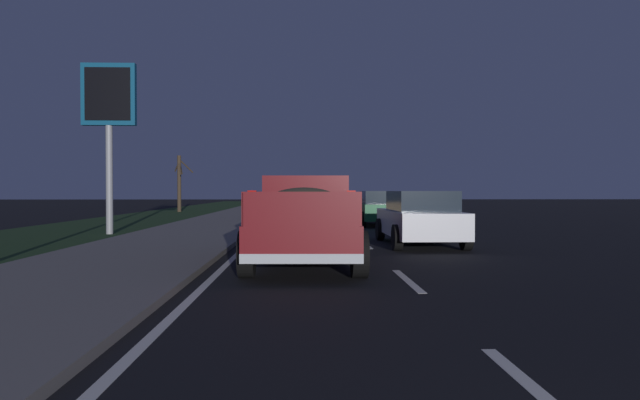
# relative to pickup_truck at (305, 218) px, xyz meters

# --- Properties ---
(ground) EXTENTS (144.00, 144.00, 0.00)m
(ground) POSITION_rel_pickup_truck_xyz_m (16.48, -1.75, -0.98)
(ground) COLOR black
(sidewalk_shoulder) EXTENTS (108.00, 4.00, 0.12)m
(sidewalk_shoulder) POSITION_rel_pickup_truck_xyz_m (16.48, 3.95, -0.92)
(sidewalk_shoulder) COLOR slate
(sidewalk_shoulder) RESTS_ON ground
(grass_verge) EXTENTS (108.00, 6.00, 0.01)m
(grass_verge) POSITION_rel_pickup_truck_xyz_m (16.48, 8.95, -0.98)
(grass_verge) COLOR #1E3819
(grass_verge) RESTS_ON ground
(lane_markings) EXTENTS (108.93, 3.54, 0.01)m
(lane_markings) POSITION_rel_pickup_truck_xyz_m (18.94, 0.76, -0.98)
(lane_markings) COLOR silver
(lane_markings) RESTS_ON ground
(pickup_truck) EXTENTS (5.47, 2.38, 1.87)m
(pickup_truck) POSITION_rel_pickup_truck_xyz_m (0.00, 0.00, 0.00)
(pickup_truck) COLOR maroon
(pickup_truck) RESTS_ON ground
(sedan_tan) EXTENTS (4.45, 2.11, 1.54)m
(sedan_tan) POSITION_rel_pickup_truck_xyz_m (17.09, -0.09, -0.20)
(sedan_tan) COLOR #9E845B
(sedan_tan) RESTS_ON ground
(sedan_white) EXTENTS (4.41, 2.04, 1.54)m
(sedan_white) POSITION_rel_pickup_truck_xyz_m (3.91, -3.27, -0.20)
(sedan_white) COLOR silver
(sedan_white) RESTS_ON ground
(sedan_green) EXTENTS (4.40, 2.02, 1.54)m
(sedan_green) POSITION_rel_pickup_truck_xyz_m (12.87, -3.39, -0.20)
(sedan_green) COLOR #14592D
(sedan_green) RESTS_ON ground
(gas_price_sign) EXTENTS (0.27, 1.90, 6.07)m
(gas_price_sign) POSITION_rel_pickup_truck_xyz_m (8.14, 6.96, 3.53)
(gas_price_sign) COLOR #99999E
(gas_price_sign) RESTS_ON ground
(bare_tree_far) EXTENTS (1.77, 1.41, 4.15)m
(bare_tree_far) POSITION_rel_pickup_truck_xyz_m (29.04, 9.17, 1.28)
(bare_tree_far) COLOR #423323
(bare_tree_far) RESTS_ON ground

